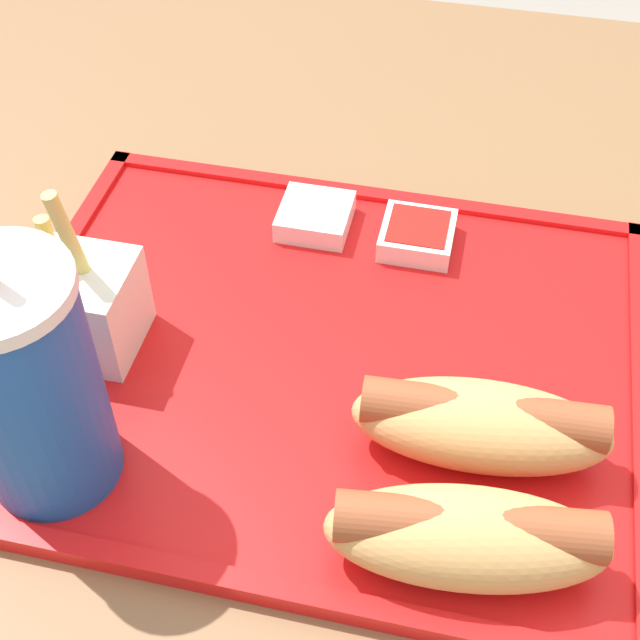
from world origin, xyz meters
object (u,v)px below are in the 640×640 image
at_px(hot_dog_far, 467,536).
at_px(sauce_cup_ketchup, 417,235).
at_px(soda_cup, 28,384).
at_px(hot_dog_near, 481,424).
at_px(fries_carton, 75,303).
at_px(sauce_cup_mayo, 315,216).

relative_size(hot_dog_far, sauce_cup_ketchup, 2.99).
height_order(soda_cup, hot_dog_near, soda_cup).
bearing_deg(sauce_cup_ketchup, hot_dog_near, 109.28).
bearing_deg(hot_dog_near, fries_carton, -7.40).
relative_size(fries_carton, sauce_cup_ketchup, 2.37).
height_order(hot_dog_far, sauce_cup_mayo, hot_dog_far).
bearing_deg(fries_carton, soda_cup, 104.47).
bearing_deg(sauce_cup_ketchup, sauce_cup_mayo, -3.39).
height_order(hot_dog_near, sauce_cup_mayo, hot_dog_near).
bearing_deg(sauce_cup_mayo, fries_carton, 49.65).
bearing_deg(sauce_cup_mayo, sauce_cup_ketchup, 176.61).
height_order(hot_dog_far, hot_dog_near, same).
xyz_separation_m(fries_carton, sauce_cup_mayo, (-0.12, -0.14, -0.02)).
distance_m(hot_dog_far, sauce_cup_mayo, 0.28).
xyz_separation_m(hot_dog_near, sauce_cup_ketchup, (0.06, -0.17, -0.02)).
relative_size(hot_dog_far, fries_carton, 1.26).
bearing_deg(fries_carton, sauce_cup_mayo, -130.35).
bearing_deg(soda_cup, sauce_cup_ketchup, -126.33).
distance_m(hot_dog_far, fries_carton, 0.27).
bearing_deg(sauce_cup_mayo, hot_dog_far, 118.73).
relative_size(sauce_cup_mayo, sauce_cup_ketchup, 1.00).
height_order(fries_carton, sauce_cup_ketchup, fries_carton).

